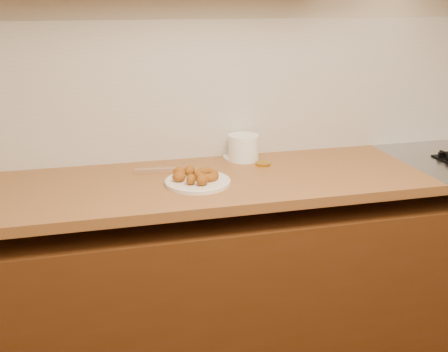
# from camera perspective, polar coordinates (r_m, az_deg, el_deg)

# --- Properties ---
(wall_back) EXTENTS (4.00, 0.02, 2.70)m
(wall_back) POSITION_cam_1_polar(r_m,az_deg,el_deg) (2.39, 5.64, 13.15)
(wall_back) COLOR #C3B393
(wall_back) RESTS_ON ground
(base_cabinet) EXTENTS (3.60, 0.60, 0.77)m
(base_cabinet) POSITION_cam_1_polar(r_m,az_deg,el_deg) (2.41, 7.38, -11.08)
(base_cabinet) COLOR #4C2711
(base_cabinet) RESTS_ON floor
(butcher_block) EXTENTS (2.30, 0.62, 0.04)m
(butcher_block) POSITION_cam_1_polar(r_m,az_deg,el_deg) (2.07, -9.09, -1.35)
(butcher_block) COLOR #965A29
(butcher_block) RESTS_ON base_cabinet
(backsplash) EXTENTS (3.60, 0.02, 0.60)m
(backsplash) POSITION_cam_1_polar(r_m,az_deg,el_deg) (2.40, 5.62, 9.56)
(backsplash) COLOR beige
(backsplash) RESTS_ON wall_back
(donut_plate) EXTENTS (0.25, 0.25, 0.01)m
(donut_plate) POSITION_cam_1_polar(r_m,az_deg,el_deg) (2.03, -2.87, -0.65)
(donut_plate) COLOR white
(donut_plate) RESTS_ON butcher_block
(ring_donut) EXTENTS (0.14, 0.14, 0.04)m
(ring_donut) POSITION_cam_1_polar(r_m,az_deg,el_deg) (2.04, -1.96, 0.12)
(ring_donut) COLOR #9D5C1B
(ring_donut) RESTS_ON donut_plate
(fried_dough_chunks) EXTENTS (0.14, 0.18, 0.05)m
(fried_dough_chunks) POSITION_cam_1_polar(r_m,az_deg,el_deg) (2.02, -3.99, 0.07)
(fried_dough_chunks) COLOR #9D5C1B
(fried_dough_chunks) RESTS_ON donut_plate
(plastic_tub) EXTENTS (0.17, 0.17, 0.11)m
(plastic_tub) POSITION_cam_1_polar(r_m,az_deg,el_deg) (2.32, 2.13, 3.12)
(plastic_tub) COLOR white
(plastic_tub) RESTS_ON butcher_block
(tub_lid) EXTENTS (0.18, 0.18, 0.01)m
(tub_lid) POSITION_cam_1_polar(r_m,az_deg,el_deg) (2.36, 1.74, 2.10)
(tub_lid) COLOR white
(tub_lid) RESTS_ON butcher_block
(brass_jar_lid) EXTENTS (0.08, 0.08, 0.01)m
(brass_jar_lid) POSITION_cam_1_polar(r_m,az_deg,el_deg) (2.26, 4.26, 1.34)
(brass_jar_lid) COLOR gold
(brass_jar_lid) RESTS_ON butcher_block
(wooden_utensil) EXTENTS (0.20, 0.04, 0.02)m
(wooden_utensil) POSITION_cam_1_polar(r_m,az_deg,el_deg) (2.18, -7.16, 0.64)
(wooden_utensil) COLOR #926C4B
(wooden_utensil) RESTS_ON butcher_block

